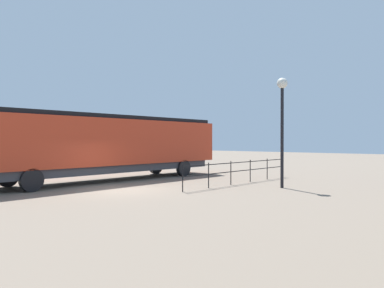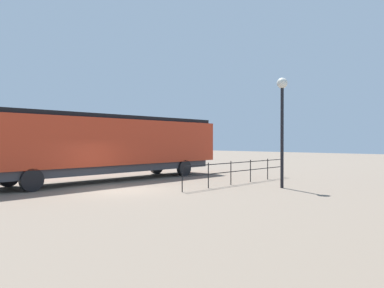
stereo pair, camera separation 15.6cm
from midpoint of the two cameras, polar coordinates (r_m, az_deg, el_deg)
ground_plane at (r=18.38m, az=-10.85°, el=-6.96°), size 120.00×120.00×0.00m
locomotive at (r=22.94m, az=-11.96°, el=0.01°), size 3.04×16.14×3.88m
lamp_post at (r=19.37m, az=13.43°, el=5.40°), size 0.54×0.54×5.56m
platform_fence at (r=20.98m, az=7.29°, el=-3.76°), size 0.05×9.54×1.28m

